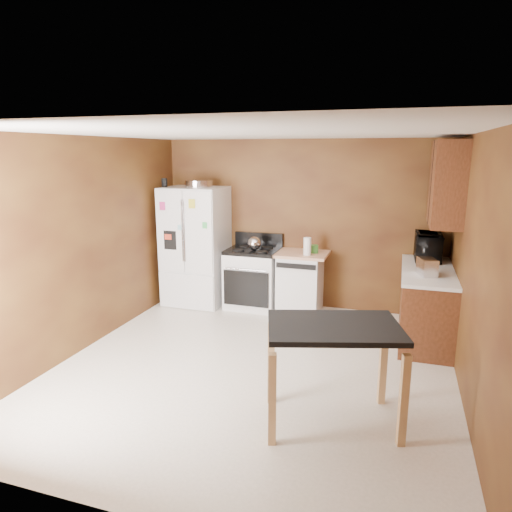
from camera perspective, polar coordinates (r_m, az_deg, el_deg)
The scene contains 18 objects.
floor at distance 5.16m, azimuth -0.25°, elevation -13.75°, with size 4.50×4.50×0.00m, color white.
ceiling at distance 4.62m, azimuth -0.28°, elevation 15.18°, with size 4.50×4.50×0.00m, color white.
wall_back at distance 6.87m, azimuth 5.56°, elevation 3.92°, with size 4.20×4.20×0.00m, color brown.
wall_front at distance 2.78m, azimuth -14.98°, elevation -10.10°, with size 4.20×4.20×0.00m, color brown.
wall_left at distance 5.73m, azimuth -20.66°, elevation 1.34°, with size 4.50×4.50×0.00m, color brown.
wall_right at distance 4.57m, azimuth 25.69°, elevation -1.91°, with size 4.50×4.50×0.00m, color brown.
roasting_pan at distance 6.93m, azimuth -7.14°, elevation 8.96°, with size 0.41×0.41×0.10m, color silver.
pen_cup at distance 7.05m, azimuth -11.38°, elevation 8.98°, with size 0.09×0.09×0.13m, color black.
kettle at distance 6.70m, azimuth -0.21°, elevation 1.58°, with size 0.20×0.20×0.20m, color silver.
paper_towel at distance 6.46m, azimuth 6.44°, elevation 1.20°, with size 0.11×0.11×0.25m, color white.
green_canister at distance 6.62m, azimuth 7.33°, elevation 0.88°, with size 0.11×0.11×0.12m, color #3F9238.
toaster at distance 5.70m, azimuth 20.61°, elevation -1.26°, with size 0.17×0.28×0.20m, color silver.
microwave at distance 6.53m, azimuth 20.71°, elevation 1.03°, with size 0.60×0.41×0.33m, color black.
refrigerator at distance 7.07m, azimuth -7.55°, elevation 1.24°, with size 0.90×0.80×1.80m.
gas_range at distance 6.90m, azimuth -0.36°, elevation -2.69°, with size 0.76×0.68×1.10m.
dishwasher at distance 6.74m, azimuth 5.53°, elevation -3.20°, with size 0.78×0.63×0.89m.
right_cabinets at distance 6.05m, azimuth 21.14°, elevation -1.45°, with size 0.63×1.58×2.45m.
island at distance 3.97m, azimuth 9.67°, elevation -10.47°, with size 1.26×1.02×0.91m.
Camera 1 is at (1.43, -4.39, 2.32)m, focal length 32.00 mm.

